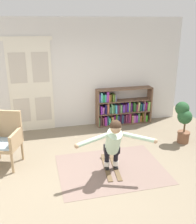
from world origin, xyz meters
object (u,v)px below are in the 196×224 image
at_px(wicker_chair, 5,138).
at_px(person_skier, 114,141).
at_px(bookshelf, 122,109).
at_px(skis_pair, 111,167).
at_px(potted_plant, 183,118).

height_order(wicker_chair, person_skier, person_skier).
height_order(bookshelf, wicker_chair, wicker_chair).
bearing_deg(person_skier, wicker_chair, 155.68).
bearing_deg(wicker_chair, bookshelf, 26.66).
bearing_deg(bookshelf, skis_pair, -114.15).
distance_m(bookshelf, person_skier, 2.64).
xyz_separation_m(wicker_chair, person_skier, (2.01, -0.91, 0.12)).
height_order(skis_pair, person_skier, person_skier).
distance_m(bookshelf, skis_pair, 2.46).
relative_size(wicker_chair, potted_plant, 1.08).
relative_size(bookshelf, potted_plant, 1.57).
height_order(wicker_chair, skis_pair, wicker_chair).
xyz_separation_m(wicker_chair, potted_plant, (4.02, 0.01, 0.04)).
bearing_deg(bookshelf, wicker_chair, -153.34).
bearing_deg(skis_pair, person_skier, -96.32).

